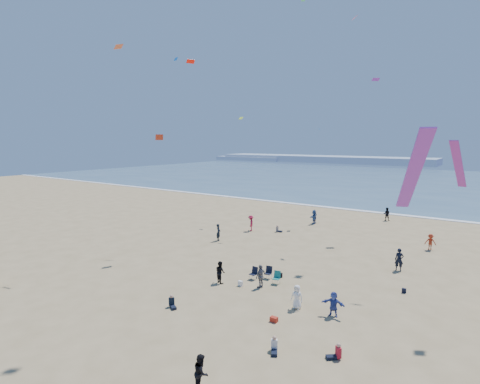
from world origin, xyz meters
The scene contains 13 objects.
ground centered at (0.00, 0.00, 0.00)m, with size 220.00×220.00×0.00m, color tan.
ocean centered at (0.00, 95.00, 0.03)m, with size 220.00×100.00×0.06m, color #476B84.
surf_line centered at (0.00, 45.00, 0.04)m, with size 220.00×1.20×0.08m, color white.
headland_far centered at (-60.00, 170.00, 1.60)m, with size 110.00×20.00×3.20m, color #7A8EA8.
headland_near centered at (-100.00, 165.00, 1.00)m, with size 40.00×14.00×2.00m, color #7A8EA8.
standing_flyers centered at (2.11, 17.85, 0.89)m, with size 33.69×42.87×1.93m.
seated_group centered at (3.43, 5.80, 0.42)m, with size 16.68×32.32×0.84m.
chair_cluster centered at (2.49, 10.85, 0.50)m, with size 2.66×1.46×1.00m.
white_tote centered at (1.45, 8.83, 0.20)m, with size 0.35×0.20×0.40m, color white.
black_backpack centered at (3.09, 12.16, 0.19)m, with size 0.30×0.22×0.38m, color black.
cooler centered at (6.41, 5.34, 0.15)m, with size 0.45×0.30×0.30m, color #B42919.
navy_bag centered at (12.01, 14.60, 0.17)m, with size 0.28×0.18×0.34m, color black.
kites_aloft centered at (10.05, 11.46, 14.22)m, with size 38.95×38.16×31.12m.
Camera 1 is at (17.11, -13.61, 11.03)m, focal length 28.00 mm.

